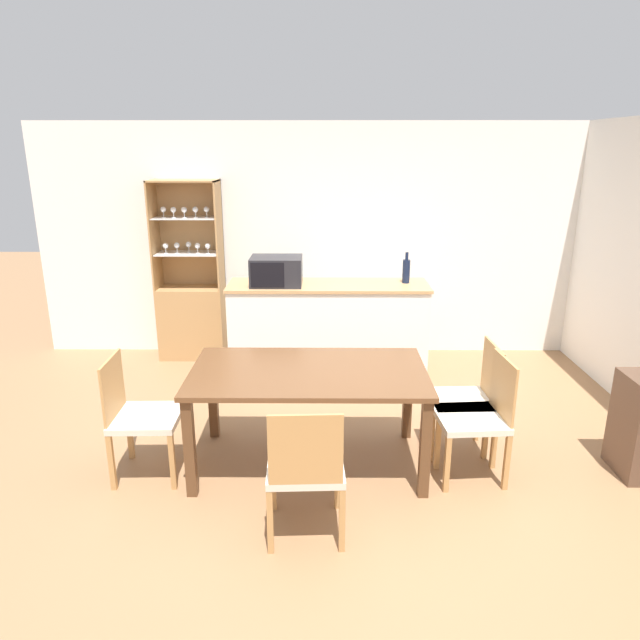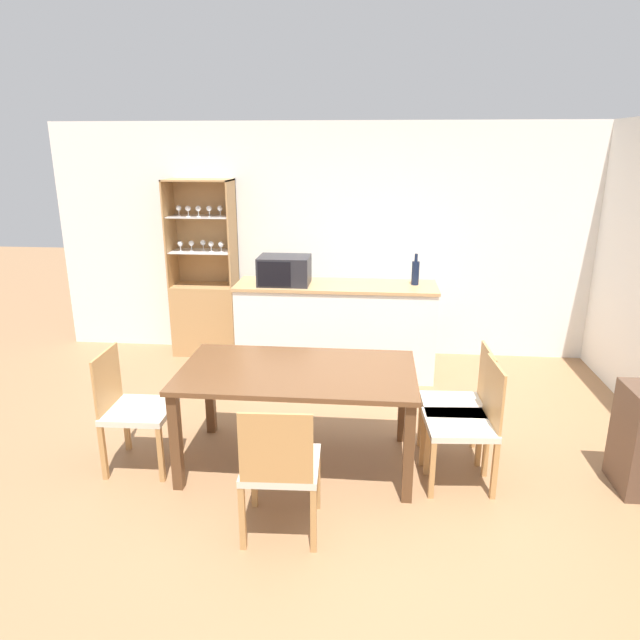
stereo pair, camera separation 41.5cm
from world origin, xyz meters
TOP-DOWN VIEW (x-y plane):
  - ground_plane at (0.00, 0.00)m, footprint 18.00×18.00m
  - wall_back at (0.00, 2.63)m, footprint 6.80×0.06m
  - kitchen_counter at (-0.18, 1.92)m, footprint 2.03×0.59m
  - display_cabinet at (-1.69, 2.42)m, footprint 0.72×0.39m
  - dining_table at (-0.33, 0.11)m, footprint 1.70×0.95m
  - dining_chair_side_left_near at (-1.52, -0.03)m, footprint 0.47×0.47m
  - dining_chair_side_right_near at (0.87, -0.03)m, footprint 0.49×0.49m
  - dining_chair_head_near at (-0.33, -0.71)m, footprint 0.48×0.48m
  - dining_chair_side_right_far at (0.87, 0.26)m, footprint 0.48×0.48m
  - microwave at (-0.69, 1.88)m, footprint 0.51×0.39m
  - wine_bottle at (0.62, 1.98)m, footprint 0.08×0.08m

SIDE VIEW (x-z plane):
  - ground_plane at x=0.00m, z-range 0.00..0.00m
  - dining_chair_side_left_near at x=-1.52m, z-range 0.01..0.91m
  - dining_chair_side_right_near at x=0.87m, z-range 0.01..0.91m
  - dining_chair_head_near at x=-0.33m, z-range 0.01..0.91m
  - dining_chair_side_right_far at x=0.87m, z-range 0.01..0.91m
  - kitchen_counter at x=-0.18m, z-range 0.00..0.96m
  - display_cabinet at x=-1.69m, z-range -0.41..1.55m
  - dining_table at x=-0.33m, z-range 0.28..1.04m
  - wine_bottle at x=0.62m, z-range 0.93..1.24m
  - microwave at x=-0.69m, z-range 0.96..1.24m
  - wall_back at x=0.00m, z-range 0.00..2.55m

